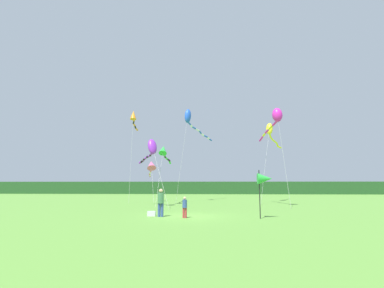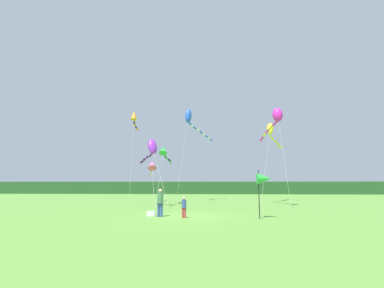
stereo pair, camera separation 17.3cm
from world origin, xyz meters
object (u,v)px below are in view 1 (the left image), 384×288
(kite_yellow, at_px, (271,132))
(kite_blue, at_px, (190,119))
(cooler_box, at_px, (152,214))
(kite_purple, at_px, (151,148))
(kite_green, at_px, (164,152))
(kite_orange, at_px, (134,117))
(kite_magenta, at_px, (275,118))
(kite_rainbow, at_px, (151,166))
(banner_flag_pole, at_px, (265,179))
(person_adult, at_px, (161,201))
(person_child, at_px, (185,206))

(kite_yellow, bearing_deg, kite_blue, 179.53)
(cooler_box, bearing_deg, kite_purple, 102.05)
(cooler_box, bearing_deg, kite_green, 95.03)
(kite_orange, distance_m, kite_magenta, 17.04)
(kite_rainbow, relative_size, kite_blue, 0.57)
(banner_flag_pole, height_order, kite_orange, kite_orange)
(kite_orange, relative_size, kite_blue, 0.97)
(kite_purple, distance_m, kite_blue, 10.05)
(person_adult, height_order, kite_yellow, kite_yellow)
(person_adult, relative_size, kite_yellow, 0.19)
(kite_yellow, relative_size, kite_rainbow, 1.46)
(person_child, bearing_deg, kite_purple, 114.23)
(kite_blue, bearing_deg, person_adult, -92.80)
(banner_flag_pole, xyz_separation_m, kite_yellow, (4.02, 17.10, 6.04))
(cooler_box, distance_m, kite_blue, 19.10)
(banner_flag_pole, bearing_deg, kite_yellow, 76.77)
(banner_flag_pole, distance_m, kite_magenta, 11.59)
(kite_orange, xyz_separation_m, kite_purple, (3.72, -7.11, -4.75))
(person_child, relative_size, kite_magenta, 0.14)
(kite_rainbow, height_order, kite_purple, kite_purple)
(person_adult, height_order, person_child, person_adult)
(kite_purple, height_order, kite_blue, kite_blue)
(kite_blue, bearing_deg, banner_flag_pole, -71.30)
(kite_magenta, bearing_deg, kite_blue, 138.63)
(person_adult, distance_m, kite_green, 12.22)
(banner_flag_pole, relative_size, kite_yellow, 0.31)
(person_adult, bearing_deg, cooler_box, 151.07)
(person_adult, xyz_separation_m, kite_yellow, (10.65, 16.50, 7.45))
(kite_yellow, distance_m, kite_blue, 9.98)
(kite_orange, bearing_deg, person_child, -64.22)
(kite_magenta, xyz_separation_m, kite_purple, (-11.92, -0.61, -2.93))
(cooler_box, bearing_deg, kite_orange, 109.83)
(person_adult, xyz_separation_m, person_child, (1.62, -0.55, -0.27))
(banner_flag_pole, height_order, kite_magenta, kite_magenta)
(person_adult, distance_m, kite_yellow, 21.00)
(person_adult, relative_size, kite_purple, 0.28)
(kite_rainbow, bearing_deg, kite_blue, 2.57)
(person_adult, xyz_separation_m, kite_green, (-1.62, 11.25, 4.51))
(kite_yellow, xyz_separation_m, kite_rainbow, (-14.60, -0.13, -4.08))
(person_adult, height_order, cooler_box, person_adult)
(person_child, xyz_separation_m, kite_magenta, (7.96, 9.41, 7.69))
(person_adult, bearing_deg, kite_orange, 111.56)
(person_adult, distance_m, kite_purple, 9.68)
(banner_flag_pole, bearing_deg, person_adult, 174.79)
(person_child, xyz_separation_m, kite_purple, (-3.96, 8.80, 4.76))
(kite_orange, relative_size, kite_rainbow, 1.69)
(person_adult, xyz_separation_m, kite_purple, (-2.35, 8.25, 4.49))
(kite_yellow, relative_size, kite_magenta, 1.02)
(kite_yellow, bearing_deg, kite_rainbow, -179.48)
(kite_yellow, relative_size, kite_blue, 0.84)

